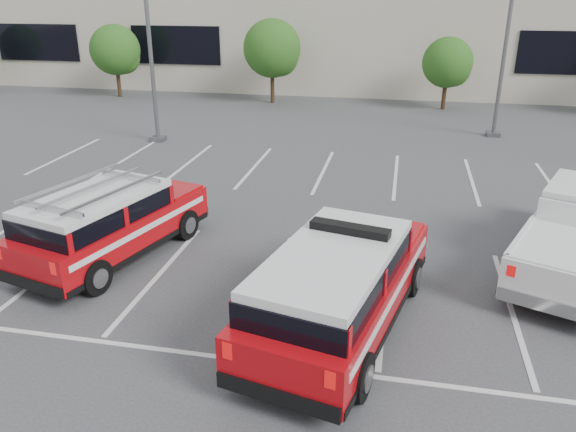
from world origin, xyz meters
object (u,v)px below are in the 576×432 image
(convention_building, at_px, (373,14))
(ladder_suv, at_px, (111,227))
(fire_chief_suv, at_px, (339,292))
(tree_mid_left, at_px, (274,51))
(light_pole_left, at_px, (148,20))
(tree_mid_right, at_px, (449,64))
(light_pole_mid, at_px, (509,19))
(tree_left, at_px, (117,52))

(convention_building, relative_size, ladder_suv, 10.62)
(fire_chief_suv, bearing_deg, convention_building, 105.59)
(tree_mid_left, bearing_deg, light_pole_left, -107.10)
(convention_building, distance_m, tree_mid_right, 11.20)
(tree_mid_right, distance_m, light_pole_mid, 6.88)
(light_pole_left, relative_size, light_pole_mid, 1.00)
(tree_mid_right, distance_m, fire_chief_suv, 23.79)
(tree_mid_left, relative_size, tree_mid_right, 1.21)
(light_pole_left, relative_size, fire_chief_suv, 1.62)
(convention_building, height_order, ladder_suv, convention_building)
(convention_building, xyz_separation_m, tree_left, (-15.09, -9.82, -1.95))
(light_pole_mid, bearing_deg, ladder_suv, -126.16)
(tree_left, height_order, tree_mid_right, tree_left)
(tree_mid_left, xyz_separation_m, tree_mid_right, (10.00, -0.00, -0.54))
(tree_left, relative_size, light_pole_left, 0.43)
(light_pole_mid, bearing_deg, tree_left, 164.57)
(convention_building, relative_size, fire_chief_suv, 9.50)
(tree_mid_right, height_order, light_pole_mid, light_pole_mid)
(tree_left, relative_size, tree_mid_left, 0.91)
(convention_building, bearing_deg, tree_mid_right, -63.43)
(tree_left, distance_m, ladder_suv, 24.00)
(fire_chief_suv, xyz_separation_m, ladder_suv, (-6.04, 2.11, -0.03))
(light_pole_left, bearing_deg, convention_building, 67.61)
(light_pole_left, relative_size, ladder_suv, 1.81)
(tree_mid_left, bearing_deg, tree_mid_right, -0.00)
(convention_building, bearing_deg, fire_chief_suv, -87.18)
(tree_left, xyz_separation_m, fire_chief_suv, (16.73, -23.51, -1.91))
(tree_mid_left, height_order, fire_chief_suv, tree_mid_left)
(convention_building, height_order, fire_chief_suv, convention_building)
(fire_chief_suv, bearing_deg, light_pole_mid, 86.25)
(tree_left, relative_size, fire_chief_suv, 0.70)
(tree_mid_left, distance_m, fire_chief_suv, 24.55)
(convention_building, distance_m, light_pole_left, 21.49)
(convention_building, bearing_deg, tree_left, -146.95)
(light_pole_left, xyz_separation_m, light_pole_mid, (15.00, 4.00, 0.00))
(light_pole_mid, relative_size, fire_chief_suv, 1.62)
(convention_building, xyz_separation_m, ladder_suv, (-4.40, -31.22, -3.88))
(tree_mid_left, height_order, ladder_suv, tree_mid_left)
(tree_mid_right, bearing_deg, ladder_suv, -113.52)
(tree_mid_right, bearing_deg, tree_left, 180.00)
(fire_chief_suv, relative_size, ladder_suv, 1.12)
(light_pole_mid, bearing_deg, tree_mid_left, 153.08)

